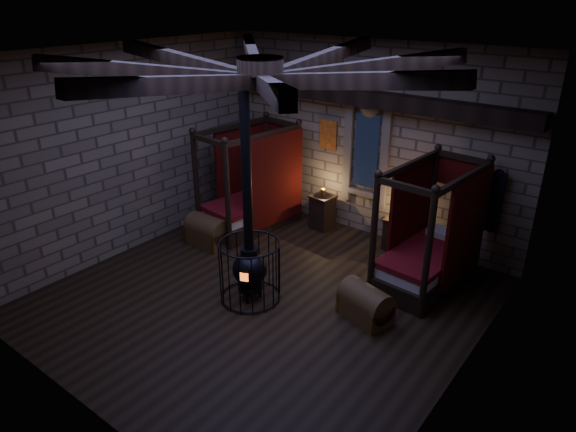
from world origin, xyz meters
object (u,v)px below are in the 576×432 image
Objects in this scene: bed_left at (253,203)px; trunk_left at (208,232)px; trunk_right at (365,304)px; bed_right at (428,255)px; stove at (250,266)px.

bed_left reaches higher than trunk_left.
bed_right is at bearing 95.75° from trunk_right.
trunk_right is (3.93, -1.66, -0.29)m from bed_left.
bed_left is at bearing 172.75° from trunk_right.
bed_left reaches higher than bed_right.
bed_left is 1.35m from trunk_left.
bed_right is at bearing 26.28° from stove.
bed_left reaches higher than trunk_right.
stove is at bearing -144.29° from trunk_right.
bed_left is at bearing 83.83° from trunk_left.
bed_right is 4.62m from trunk_left.
bed_right is at bearing 18.16° from trunk_left.
bed_right is 0.56× the size of stove.
bed_right is 3.34m from stove.
stove is at bearing -127.33° from bed_right.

